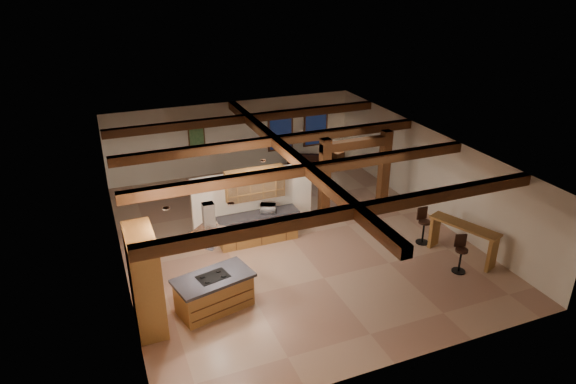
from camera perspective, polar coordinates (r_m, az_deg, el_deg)
name	(u,v)px	position (r m, az deg, el deg)	size (l,w,h in m)	color
ground	(290,237)	(16.16, 0.20, -5.00)	(12.00, 12.00, 0.00)	tan
room_walls	(290,185)	(15.37, 0.21, 0.80)	(12.00, 12.00, 12.00)	white
ceiling_beams	(290,154)	(15.00, 0.22, 4.23)	(10.00, 12.00, 0.28)	#432610
timber_posts	(355,168)	(16.81, 7.49, 2.65)	(2.50, 0.30, 2.90)	#432610
partition_wall	(254,204)	(15.77, -3.85, -1.34)	(3.80, 0.18, 2.20)	white
pantry_cabinet	(145,280)	(12.43, -15.58, -9.40)	(0.67, 1.60, 2.40)	#A07033
back_counter	(258,228)	(15.72, -3.33, -3.96)	(2.50, 0.66, 0.94)	#A07033
upper_display_cabinet	(255,184)	(15.29, -3.70, 0.91)	(1.80, 0.36, 0.95)	#A07033
range_hood	(211,246)	(12.27, -8.57, -5.98)	(1.10, 1.10, 1.40)	silver
back_windows	(298,128)	(21.61, 1.15, 7.07)	(2.70, 0.07, 1.70)	#432610
framed_art	(196,136)	(20.33, -10.13, 6.16)	(0.65, 0.05, 0.85)	#432610
recessed_cans	(223,189)	(12.52, -7.20, 0.35)	(3.16, 2.46, 0.03)	silver
kitchen_island	(214,292)	(12.97, -8.21, -10.98)	(2.07, 1.41, 0.94)	#A07033
dining_table	(243,201)	(17.84, -5.05, -1.02)	(1.73, 0.97, 0.61)	#3B1D0E
sofa	(310,158)	(21.77, 2.42, 3.77)	(1.86, 0.73, 0.54)	black
microwave	(268,208)	(15.54, -2.23, -1.83)	(0.46, 0.31, 0.25)	#BABABF
bar_counter	(463,235)	(15.60, 18.89, -4.59)	(1.22, 2.07, 1.06)	#A07033
side_table	(337,158)	(21.93, 5.51, 3.80)	(0.42, 0.42, 0.53)	#432610
table_lamp	(338,147)	(21.77, 5.56, 4.97)	(0.25, 0.25, 0.30)	black
bar_stool_a	(460,254)	(14.99, 18.62, -6.51)	(0.40, 0.41, 1.09)	black
bar_stool_b	(423,225)	(16.12, 14.79, -3.62)	(0.40, 0.40, 1.14)	black
dining_chairs	(243,194)	(17.73, -5.08, -0.25)	(2.20, 2.20, 1.12)	#432610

